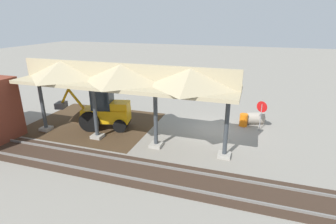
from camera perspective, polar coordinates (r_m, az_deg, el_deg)
The scene contains 9 objects.
ground_plane at distance 18.36m, azimuth 10.05°, elevation -3.93°, with size 120.00×120.00×0.00m, color gray.
dirt_work_zone at distance 20.05m, azimuth -15.75°, elevation -2.31°, with size 8.75×7.00×0.01m, color #42301E.
platform_canopy at distance 15.31m, azimuth -10.02°, elevation 7.73°, with size 13.32×3.20×4.90m.
rail_tracks at distance 12.79m, azimuth 5.73°, elevation -14.88°, with size 60.00×2.58×0.15m.
stop_sign at distance 18.61m, azimuth 19.69°, elevation 0.44°, with size 0.66×0.43×2.09m.
backhoe at distance 18.59m, azimuth -13.74°, elevation 0.30°, with size 5.19×2.33×2.82m.
dirt_mound at distance 21.16m, azimuth -18.18°, elevation -1.40°, with size 3.76×3.76×1.47m, color #42301E.
concrete_pipe at distance 20.08m, azimuth 18.34°, elevation -1.27°, with size 1.46×1.24×0.84m.
traffic_barrel at distance 19.39m, azimuth 16.11°, elevation -1.69°, with size 0.56×0.56×0.90m, color orange.
Camera 1 is at (-2.04, 16.74, 7.27)m, focal length 28.00 mm.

